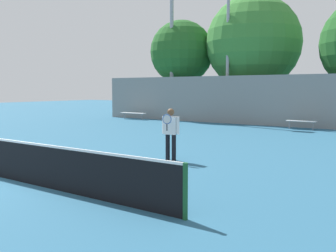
# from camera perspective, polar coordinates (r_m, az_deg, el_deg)

# --- Properties ---
(ground_plane) EXTENTS (100.00, 100.00, 0.00)m
(ground_plane) POSITION_cam_1_polar(r_m,az_deg,el_deg) (10.92, -22.40, -7.04)
(ground_plane) COLOR #285B7A
(tennis_net) EXTENTS (10.99, 0.09, 1.01)m
(tennis_net) POSITION_cam_1_polar(r_m,az_deg,el_deg) (10.82, -22.50, -4.38)
(tennis_net) COLOR #195128
(tennis_net) RESTS_ON ground_plane
(tennis_player) EXTENTS (0.59, 0.45, 1.66)m
(tennis_player) POSITION_cam_1_polar(r_m,az_deg,el_deg) (12.47, 0.39, -0.69)
(tennis_player) COLOR black
(tennis_player) RESTS_ON ground_plane
(bench_courtside_far) EXTENTS (2.18, 0.40, 0.49)m
(bench_courtside_far) POSITION_cam_1_polar(r_m,az_deg,el_deg) (29.25, -5.09, 1.84)
(bench_courtside_far) COLOR white
(bench_courtside_far) RESTS_ON ground_plane
(bench_adjacent_court) EXTENTS (1.65, 0.40, 0.49)m
(bench_adjacent_court) POSITION_cam_1_polar(r_m,az_deg,el_deg) (23.19, 18.77, 0.61)
(bench_adjacent_court) COLOR white
(bench_adjacent_court) RESTS_ON ground_plane
(light_pole_far_right) EXTENTS (0.90, 0.60, 12.08)m
(light_pole_far_right) POSITION_cam_1_polar(r_m,az_deg,el_deg) (29.28, 0.54, 14.30)
(light_pole_far_right) COLOR #939399
(light_pole_far_right) RESTS_ON ground_plane
(light_pole_center_back) EXTENTS (0.90, 0.60, 11.87)m
(light_pole_center_back) POSITION_cam_1_polar(r_m,az_deg,el_deg) (27.08, 8.73, 15.76)
(light_pole_center_back) COLOR #939399
(light_pole_center_back) RESTS_ON ground_plane
(back_fence) EXTENTS (25.95, 0.06, 3.11)m
(back_fence) POSITION_cam_1_polar(r_m,az_deg,el_deg) (24.86, 14.17, 3.62)
(back_fence) COLOR gray
(back_fence) RESTS_ON ground_plane
(tree_green_tall) EXTENTS (6.76, 6.76, 8.92)m
(tree_green_tall) POSITION_cam_1_polar(r_m,az_deg,el_deg) (29.34, 12.29, 11.71)
(tree_green_tall) COLOR brown
(tree_green_tall) RESTS_ON ground_plane
(tree_dark_dense) EXTENTS (4.81, 4.81, 7.47)m
(tree_dark_dense) POSITION_cam_1_polar(r_m,az_deg,el_deg) (30.54, 1.99, 10.66)
(tree_dark_dense) COLOR brown
(tree_dark_dense) RESTS_ON ground_plane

